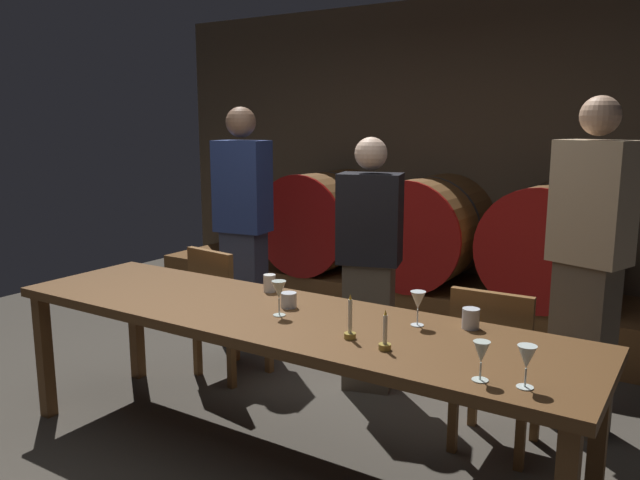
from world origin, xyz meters
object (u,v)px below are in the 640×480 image
guest_center (369,264)px  candle_right (385,339)px  wine_glass_center_left (418,301)px  candle_left (350,327)px  wine_barrel_left (327,220)px  cup_center (289,300)px  cup_right (471,319)px  wine_barrel_center (429,230)px  wine_glass_center_right (481,353)px  wine_glass_far_right (527,358)px  chair_left (224,306)px  guest_right (588,264)px  chair_right (494,362)px  guest_left (243,226)px  cup_left (270,283)px  wine_barrel_right (552,242)px  dining_table (279,326)px  wine_glass_far_left (279,291)px

guest_center → candle_right: guest_center is taller
wine_glass_center_left → candle_left: bearing=-118.3°
wine_barrel_left → cup_center: bearing=-62.2°
candle_right → cup_right: (0.20, 0.45, 0.00)m
wine_glass_center_left → wine_barrel_center: bearing=111.5°
wine_glass_center_right → cup_center: wine_glass_center_right is taller
wine_glass_center_right → wine_glass_far_right: bearing=8.9°
wine_barrel_center → chair_left: wine_barrel_center is taller
guest_right → chair_right: bearing=77.7°
chair_left → guest_right: size_ratio=0.48×
wine_barrel_left → guest_right: (2.44, -1.27, 0.13)m
guest_left → cup_left: size_ratio=18.72×
candle_right → wine_glass_far_right: candle_right is taller
wine_glass_far_right → guest_center: bearing=135.7°
wine_barrel_right → candle_left: 2.57m
wine_barrel_right → dining_table: (-0.74, -2.43, -0.10)m
wine_glass_center_left → cup_center: (-0.66, -0.08, -0.08)m
cup_left → chair_right: bearing=16.9°
wine_glass_far_right → cup_right: wine_glass_far_right is taller
cup_right → dining_table: bearing=-162.2°
wine_barrel_left → chair_right: size_ratio=1.07×
wine_barrel_right → chair_right: size_ratio=1.07×
candle_left → guest_right: bearing=60.7°
guest_center → wine_glass_far_left: 1.05m
wine_barrel_center → cup_right: 2.42m
chair_right → wine_glass_center_right: bearing=101.5°
candle_right → wine_glass_far_right: bearing=-6.9°
guest_center → chair_right: bearing=141.0°
candle_left → wine_glass_far_left: bearing=167.3°
wine_barrel_center → wine_glass_center_left: bearing=-68.5°
candle_left → wine_glass_far_right: size_ratio=1.28×
chair_right → guest_center: 1.04m
wine_barrel_center → wine_glass_far_right: (1.48, -2.67, 0.07)m
wine_barrel_right → cup_left: 2.37m
wine_barrel_center → guest_right: (1.43, -1.27, 0.13)m
candle_left → guest_center: bearing=114.3°
wine_glass_center_right → cup_right: bearing=112.5°
cup_center → guest_center: bearing=91.9°
candle_right → cup_left: candle_right is taller
wine_barrel_center → chair_right: bearing=-58.2°
candle_right → cup_center: size_ratio=2.16×
candle_right → wine_glass_center_left: bearing=92.4°
chair_right → wine_glass_center_left: bearing=61.2°
wine_barrel_left → wine_barrel_center: bearing=0.0°
wine_glass_center_right → guest_center: bearing=131.5°
chair_right → candle_right: (-0.22, -0.81, 0.32)m
cup_center → cup_right: 0.89m
guest_left → wine_glass_far_right: 2.81m
guest_center → guest_right: 1.26m
guest_left → wine_barrel_right: bearing=-154.6°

